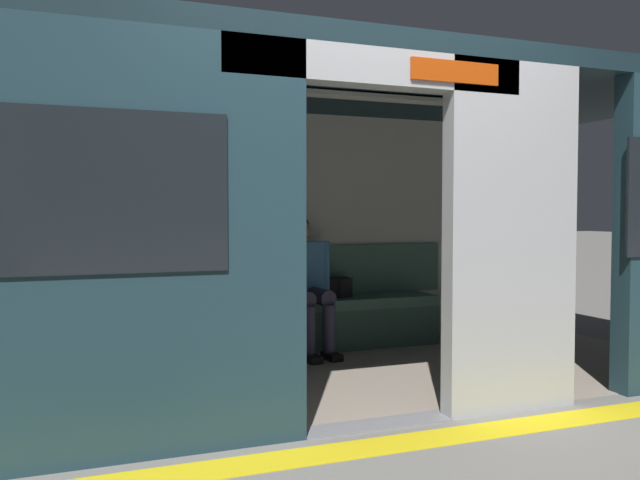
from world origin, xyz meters
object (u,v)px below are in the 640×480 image
object	(u,v)px
handbag	(336,288)
grab_pole_door	(281,239)
book	(261,300)
person_seated	(303,275)
train_car	(302,178)
bench_seat	(271,314)

from	to	relation	value
handbag	grab_pole_door	bearing A→B (deg)	56.82
book	grab_pole_door	size ratio (longest dim) A/B	0.11
handbag	book	size ratio (longest dim) A/B	1.18
person_seated	book	size ratio (longest dim) A/B	5.31
train_car	grab_pole_door	xyz separation A→B (m)	(0.33, 0.53, -0.41)
handbag	book	xyz separation A→B (m)	(0.69, 0.03, -0.07)
bench_seat	grab_pole_door	bearing A→B (deg)	75.33
person_seated	grab_pole_door	bearing A→B (deg)	65.35
grab_pole_door	person_seated	bearing A→B (deg)	-114.65
bench_seat	book	world-z (taller)	book
train_car	book	bearing A→B (deg)	-88.73
train_car	bench_seat	world-z (taller)	train_car
handbag	grab_pole_door	size ratio (longest dim) A/B	0.13
train_car	person_seated	world-z (taller)	train_car
book	grab_pole_door	world-z (taller)	grab_pole_door
train_car	book	world-z (taller)	train_car
bench_seat	grab_pole_door	distance (m)	1.65
book	person_seated	bearing A→B (deg)	135.34
train_car	person_seated	size ratio (longest dim) A/B	5.48
train_car	person_seated	bearing A→B (deg)	-109.96
person_seated	bench_seat	bearing A→B (deg)	-11.39
grab_pole_door	book	bearing A→B (deg)	-101.52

